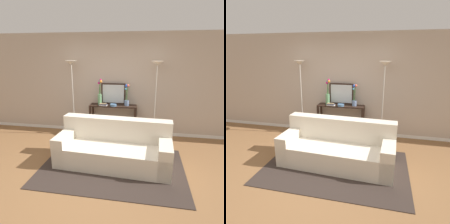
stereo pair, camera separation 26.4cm
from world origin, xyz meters
TOP-DOWN VIEW (x-y plane):
  - ground_plane at (0.00, 0.00)m, footprint 16.00×16.00m
  - back_wall at (0.00, 2.17)m, footprint 12.00×0.15m
  - area_rug at (0.28, 0.32)m, footprint 2.73×1.82m
  - couch at (0.29, 0.49)m, footprint 2.24×0.97m
  - console_table at (0.04, 1.88)m, footprint 1.20×0.33m
  - floor_lamp_left at (-1.00, 1.78)m, footprint 0.28×0.28m
  - floor_lamp_right at (1.09, 1.78)m, footprint 0.28×0.28m
  - wall_mirror at (0.02, 2.01)m, footprint 0.63×0.02m
  - vase_tall_flowers at (-0.31, 1.88)m, footprint 0.12×0.12m
  - vase_short_flowers at (0.39, 1.90)m, footprint 0.12×0.13m
  - fruit_bowl at (0.06, 1.78)m, footprint 0.17×0.17m
  - book_stack at (-0.20, 1.79)m, footprint 0.21×0.13m
  - book_row_under_console at (-0.26, 1.88)m, footprint 0.40×0.17m

SIDE VIEW (x-z plane):
  - ground_plane at x=0.00m, z-range -0.02..0.00m
  - area_rug at x=0.28m, z-range 0.00..0.01m
  - book_row_under_console at x=-0.26m, z-range -0.01..0.12m
  - couch at x=0.29m, z-range -0.12..0.76m
  - console_table at x=0.04m, z-range 0.15..0.99m
  - book_stack at x=-0.20m, z-range 0.84..0.89m
  - fruit_bowl at x=0.06m, z-range 0.84..0.90m
  - vase_short_flowers at x=0.39m, z-range 0.77..1.32m
  - wall_mirror at x=0.02m, z-range 0.84..1.38m
  - vase_tall_flowers at x=-0.31m, z-range 0.81..1.47m
  - back_wall at x=0.00m, z-range 0.00..2.63m
  - floor_lamp_left at x=-1.00m, z-range 0.56..2.51m
  - floor_lamp_right at x=1.09m, z-range 0.56..2.51m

